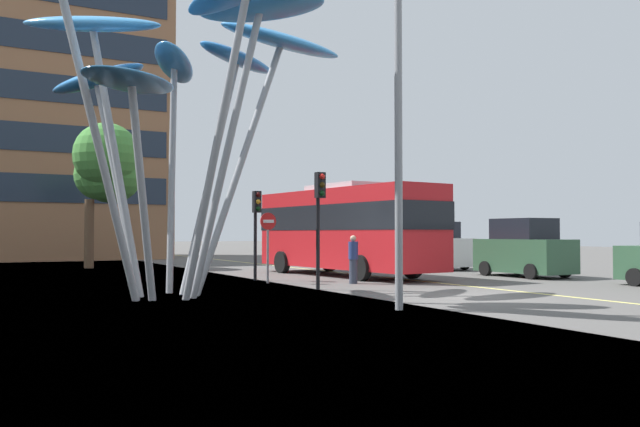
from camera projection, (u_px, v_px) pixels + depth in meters
name	position (u px, v px, depth m)	size (l,w,h in m)	color
ground	(447.00, 299.00, 18.00)	(120.00, 240.00, 0.10)	#54514F
red_bus	(346.00, 226.00, 27.10)	(3.43, 10.13, 3.79)	red
leaf_sculpture	(186.00, 55.00, 18.30)	(10.56, 9.47, 8.51)	#9EA0A5
traffic_light_kerb_near	(319.00, 205.00, 20.41)	(0.28, 0.42, 3.65)	black
traffic_light_kerb_far	(256.00, 215.00, 24.40)	(0.28, 0.42, 3.32)	black
car_parked_mid	(524.00, 250.00, 26.51)	(2.01, 4.02, 2.35)	#2D5138
car_parked_far	(431.00, 247.00, 32.23)	(2.05, 4.38, 2.31)	silver
street_lamp	(409.00, 83.00, 15.33)	(1.49, 0.44, 8.40)	gray
tree_pavement_near	(107.00, 166.00, 33.27)	(3.59, 3.91, 7.30)	brown
pedestrian	(353.00, 259.00, 22.87)	(0.34, 0.34, 1.69)	#2D3342
no_entry_sign	(268.00, 236.00, 23.04)	(0.60, 0.12, 2.48)	gray
backdrop_building	(5.00, 122.00, 44.96)	(20.27, 12.29, 18.76)	#8E6042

